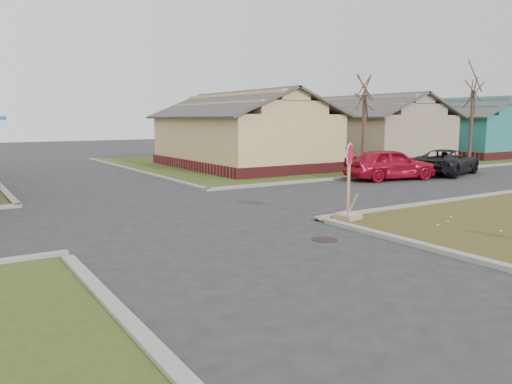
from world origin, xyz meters
TOP-DOWN VIEW (x-y plane):
  - ground at (0.00, 0.00)m, footprint 120.00×120.00m
  - verge_far_right at (22.00, 18.00)m, footprint 37.00×19.00m
  - curbs at (0.00, 5.00)m, footprint 80.00×40.00m
  - manhole at (2.20, -0.50)m, footprint 0.64×0.64m
  - side_house_yellow at (10.00, 16.50)m, footprint 7.60×11.60m
  - side_house_tan at (20.00, 16.50)m, footprint 7.60×11.60m
  - side_house_teal at (30.00, 16.50)m, footprint 7.60×11.60m
  - tree_mid_right at (14.00, 10.20)m, footprint 0.22×0.22m
  - tree_far_right at (24.00, 10.50)m, footprint 0.22×0.22m
  - stop_sign at (4.30, 0.93)m, footprint 0.64×0.62m
  - red_sedan at (12.90, 7.24)m, footprint 4.84×2.74m
  - dark_pickup at (17.32, 7.25)m, footprint 5.32×3.61m

SIDE VIEW (x-z plane):
  - ground at x=0.00m, z-range 0.00..0.00m
  - curbs at x=0.00m, z-range -0.06..0.06m
  - manhole at x=2.20m, z-range 0.00..0.01m
  - verge_far_right at x=22.00m, z-range 0.00..0.05m
  - stop_sign at x=4.30m, z-range -0.59..1.66m
  - dark_pickup at x=17.32m, z-range 0.00..1.35m
  - red_sedan at x=12.90m, z-range 0.00..1.55m
  - tree_mid_right at x=14.00m, z-range 0.05..4.25m
  - side_house_yellow at x=10.00m, z-range -0.16..4.54m
  - side_house_tan at x=20.00m, z-range -0.16..4.54m
  - side_house_teal at x=30.00m, z-range -0.16..4.54m
  - tree_far_right at x=24.00m, z-range 0.05..4.81m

